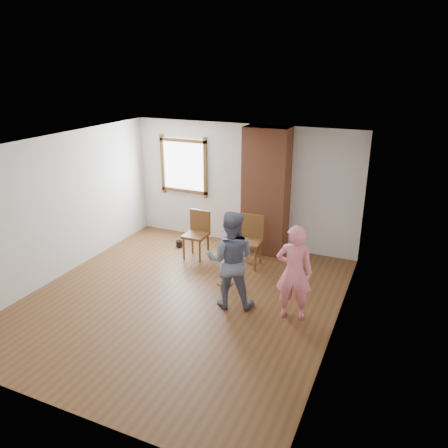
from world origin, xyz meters
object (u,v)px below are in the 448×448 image
(dining_chair_left, at_px, (197,231))
(man, at_px, (231,260))
(stoneware_crock, at_px, (242,239))
(side_table, at_px, (225,263))
(person_pink, at_px, (294,272))
(dining_chair_right, at_px, (250,238))

(dining_chair_left, distance_m, man, 2.06)
(stoneware_crock, height_order, side_table, side_table)
(dining_chair_left, relative_size, side_table, 1.61)
(stoneware_crock, bearing_deg, dining_chair_left, -134.41)
(side_table, distance_m, person_pink, 1.55)
(dining_chair_left, relative_size, dining_chair_right, 0.96)
(dining_chair_left, distance_m, person_pink, 2.81)
(stoneware_crock, bearing_deg, dining_chair_right, -56.91)
(man, bearing_deg, dining_chair_right, -96.67)
(dining_chair_right, bearing_deg, side_table, -101.72)
(dining_chair_right, xyz_separation_m, person_pink, (1.28, -1.52, 0.21))
(man, bearing_deg, person_pink, 167.87)
(side_table, height_order, man, man)
(stoneware_crock, bearing_deg, man, -73.16)
(dining_chair_right, relative_size, man, 0.61)
(side_table, distance_m, man, 0.84)
(dining_chair_left, height_order, dining_chair_right, dining_chair_right)
(stoneware_crock, height_order, person_pink, person_pink)
(stoneware_crock, xyz_separation_m, dining_chair_left, (-0.70, -0.71, 0.33))
(dining_chair_right, bearing_deg, man, -85.18)
(person_pink, bearing_deg, dining_chair_right, -61.29)
(man, relative_size, person_pink, 1.06)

